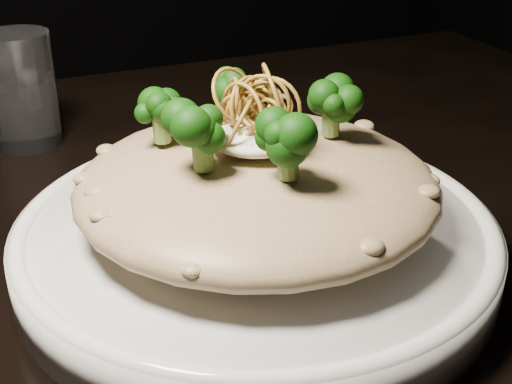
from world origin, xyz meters
TOP-DOWN VIEW (x-y plane):
  - table at (0.00, 0.00)m, footprint 1.10×0.80m
  - plate at (0.03, -0.07)m, footprint 0.32×0.32m
  - risotto at (0.03, -0.07)m, footprint 0.24×0.24m
  - broccoli at (0.03, -0.06)m, footprint 0.15×0.15m
  - cheese at (0.03, -0.07)m, footprint 0.06×0.06m
  - shallots at (0.03, -0.07)m, footprint 0.06×0.06m
  - drinking_glass at (-0.09, 0.21)m, footprint 0.08×0.08m

SIDE VIEW (x-z plane):
  - table at x=0.00m, z-range 0.29..1.04m
  - plate at x=0.03m, z-range 0.75..0.78m
  - drinking_glass at x=-0.09m, z-range 0.75..0.86m
  - risotto at x=0.03m, z-range 0.78..0.84m
  - cheese at x=0.03m, z-range 0.84..0.85m
  - broccoli at x=0.03m, z-range 0.84..0.89m
  - shallots at x=0.03m, z-range 0.85..0.89m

